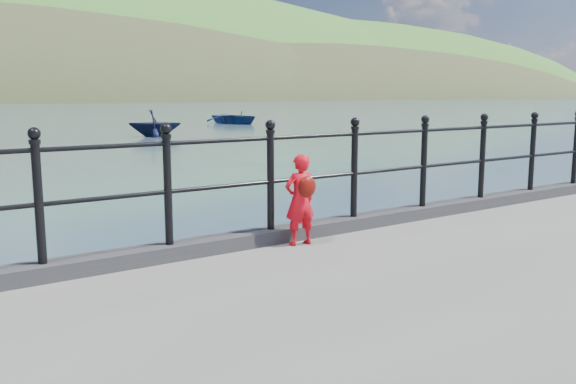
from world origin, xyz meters
TOP-DOWN VIEW (x-y plane):
  - ground at (0.00, 0.00)m, footprint 600.00×600.00m
  - kerb at (0.00, -0.15)m, footprint 60.00×0.30m
  - railing at (0.00, -0.15)m, footprint 18.11×0.11m
  - far_shore at (38.34, 239.41)m, footprint 830.00×200.00m
  - child at (0.80, -0.43)m, footprint 0.38×0.32m
  - launch_blue at (23.33, 39.93)m, footprint 4.35×5.62m
  - launch_navy at (11.53, 29.26)m, footprint 3.98×3.82m

SIDE VIEW (x-z plane):
  - far_shore at x=38.34m, z-range -100.57..55.43m
  - ground at x=0.00m, z-range 0.00..0.00m
  - launch_blue at x=23.33m, z-range 0.00..1.07m
  - launch_navy at x=11.53m, z-range 0.00..1.62m
  - kerb at x=0.00m, z-range 1.00..1.15m
  - child at x=0.80m, z-range 1.01..2.00m
  - railing at x=0.00m, z-range 1.23..2.42m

